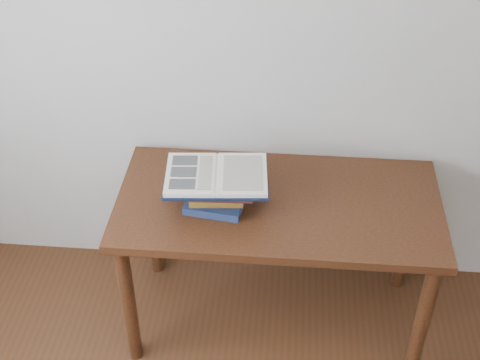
{
  "coord_description": "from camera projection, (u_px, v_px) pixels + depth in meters",
  "views": [
    {
      "loc": [
        0.1,
        -0.68,
        2.39
      ],
      "look_at": [
        -0.07,
        1.26,
        0.88
      ],
      "focal_mm": 50.0,
      "sensor_mm": 36.0,
      "label": 1
    }
  ],
  "objects": [
    {
      "name": "book_stack",
      "position": [
        218.0,
        192.0,
        2.61
      ],
      "size": [
        0.27,
        0.21,
        0.13
      ],
      "color": "navy",
      "rests_on": "desk"
    },
    {
      "name": "room_shell",
      "position": [
        163.0,
        296.0,
        1.02
      ],
      "size": [
        3.54,
        3.54,
        2.62
      ],
      "color": "silver",
      "rests_on": "ground"
    },
    {
      "name": "open_book",
      "position": [
        217.0,
        176.0,
        2.56
      ],
      "size": [
        0.42,
        0.31,
        0.03
      ],
      "rotation": [
        0.0,
        0.0,
        0.08
      ],
      "color": "black",
      "rests_on": "book_stack"
    },
    {
      "name": "desk",
      "position": [
        278.0,
        220.0,
        2.72
      ],
      "size": [
        1.3,
        0.65,
        0.7
      ],
      "color": "#4C2913",
      "rests_on": "ground"
    }
  ]
}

